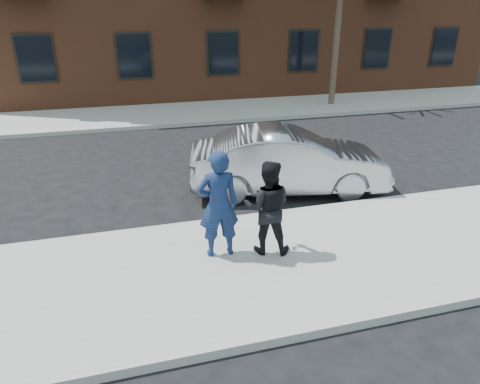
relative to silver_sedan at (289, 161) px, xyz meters
name	(u,v)px	position (x,y,z in m)	size (l,w,h in m)	color
ground	(376,245)	(0.71, -2.85, -0.76)	(100.00, 100.00, 0.00)	black
near_sidewalk	(384,248)	(0.71, -3.10, -0.69)	(50.00, 3.50, 0.15)	gray
near_curb	(338,207)	(0.71, -1.30, -0.69)	(50.00, 0.10, 0.15)	#999691
far_sidewalk	(231,110)	(0.71, 8.40, -0.69)	(50.00, 3.50, 0.15)	gray
far_curb	(242,120)	(0.71, 6.60, -0.69)	(50.00, 0.10, 0.15)	#999691
silver_sedan	(289,161)	(0.00, 0.00, 0.00)	(1.62, 4.64, 1.53)	#999BA3
man_hoodie	(218,205)	(-2.29, -2.60, 0.34)	(0.71, 0.52, 1.91)	navy
man_peacoat	(268,208)	(-1.45, -2.71, 0.23)	(0.99, 0.88, 1.70)	black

